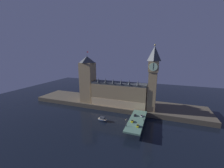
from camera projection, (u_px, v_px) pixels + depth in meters
The scene contains 15 objects.
ground_plane at pixel (102, 118), 145.52m from camera, with size 400.00×400.00×0.00m, color black.
embankment at pixel (114, 103), 180.68m from camera, with size 220.00×42.00×5.27m.
parliament_hall at pixel (119, 94), 164.46m from camera, with size 65.65×16.44×33.83m.
clock_tower at pixel (153, 77), 143.88m from camera, with size 10.52×10.63×70.71m.
victoria_tower at pixel (88, 79), 176.42m from camera, with size 16.46×16.46×64.46m.
bridge at pixel (137, 122), 127.28m from camera, with size 13.64×46.00×6.87m.
car_northbound_lead at pixel (135, 115), 134.65m from camera, with size 2.05×4.23×1.59m.
car_northbound_trail at pixel (132, 121), 122.70m from camera, with size 2.10×4.07×1.51m.
car_southbound_lead at pixel (138, 126), 114.78m from camera, with size 1.91×4.20×1.55m.
car_southbound_trail at pixel (141, 116), 133.60m from camera, with size 1.98×4.66×1.34m.
pedestrian_near_rail at pixel (126, 125), 115.38m from camera, with size 0.38×0.38×1.74m.
pedestrian_mid_walk at pixel (143, 120), 124.89m from camera, with size 0.38×0.38×1.61m.
street_lamp_near at pixel (126, 122), 114.66m from camera, with size 1.34×0.60×6.36m.
street_lamp_mid at pixel (144, 117), 123.73m from camera, with size 1.34×0.60×6.99m.
boat_upstream at pixel (103, 119), 138.90m from camera, with size 11.30×5.79×4.34m.
Camera 1 is at (56.35, -122.46, 66.46)m, focal length 22.00 mm.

